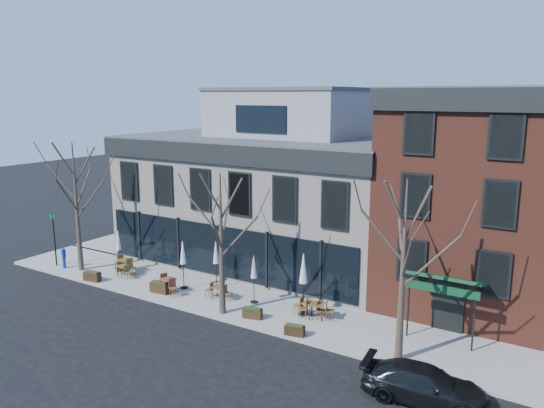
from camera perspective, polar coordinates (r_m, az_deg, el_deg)
The scene contains 26 objects.
ground at distance 31.69m, azimuth -5.40°, elevation -8.31°, with size 120.00×120.00×0.00m, color black.
sidewalk_front at distance 28.26m, azimuth -2.73°, elevation -10.65°, with size 33.50×4.70×0.15m, color gray.
sidewalk_side at distance 43.10m, azimuth -12.54°, elevation -3.03°, with size 4.50×12.00×0.15m, color gray.
corner_building at distance 34.46m, azimuth -0.36°, elevation 1.50°, with size 18.39×10.39×11.10m.
red_brick_building at distance 29.53m, azimuth 21.29°, elevation 0.79°, with size 8.20×11.78×11.18m.
tree_corner at distance 34.20m, azimuth -20.27°, elevation -0.11°, with size 3.93×3.98×7.92m.
tree_mid at distance 25.84m, azimuth -5.46°, elevation -4.13°, with size 3.50×3.55×7.04m.
tree_right at distance 21.74m, azimuth 13.92°, elevation -6.85°, with size 3.72×3.77×7.48m.
sign_pole at distance 36.09m, azimuth -22.38°, elevation -3.23°, with size 0.50×0.10×3.40m.
parked_sedan at distance 20.73m, azimuth 16.08°, elevation -18.15°, with size 1.81×4.45×1.29m, color black.
call_box at distance 35.72m, azimuth -21.48°, elevation -5.35°, with size 0.26×0.26×1.32m.
cafe_set_0 at distance 33.73m, azimuth -15.53°, elevation -6.26°, with size 1.95×0.90×1.00m.
cafe_set_1 at distance 33.01m, azimuth -15.70°, elevation -6.82°, with size 1.64×0.78×0.84m.
cafe_set_2 at distance 29.85m, azimuth -11.12°, elevation -8.44°, with size 1.89×1.08×0.98m.
cafe_set_3 at distance 28.65m, azimuth -5.77°, elevation -9.30°, with size 1.61×0.70×0.83m.
cafe_set_4 at distance 26.41m, azimuth 4.09°, elevation -11.06°, with size 1.69×0.68×0.89m.
cafe_set_5 at distance 26.20m, azimuth 4.81°, elevation -11.20°, with size 1.84×1.00×0.94m.
umbrella_0 at distance 33.77m, azimuth -16.20°, elevation -3.98°, with size 0.41×0.41×2.57m.
umbrella_1 at distance 29.91m, azimuth -9.56°, elevation -5.45°, with size 0.44×0.44×2.74m.
umbrella_2 at distance 29.83m, azimuth -6.04°, elevation -5.47°, with size 0.43×0.43×2.69m.
umbrella_3 at distance 27.55m, azimuth -1.97°, elevation -7.04°, with size 0.41×0.41×2.57m.
umbrella_4 at distance 26.01m, azimuth 3.39°, elevation -7.31°, with size 0.50×0.50×3.12m.
planter_0 at distance 32.88m, azimuth -18.77°, elevation -7.35°, with size 1.09×0.57×0.58m.
planter_1 at distance 30.04m, azimuth -11.97°, elevation -8.74°, with size 1.14×0.54×0.62m.
planter_2 at distance 26.27m, azimuth -2.11°, elevation -11.63°, with size 1.01×0.59×0.53m.
planter_3 at distance 24.57m, azimuth 2.45°, elevation -13.38°, with size 0.96×0.53×0.51m.
Camera 1 is at (18.15, -23.63, 10.79)m, focal length 35.00 mm.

